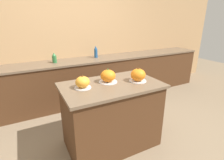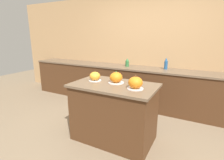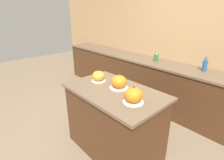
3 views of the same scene
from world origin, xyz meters
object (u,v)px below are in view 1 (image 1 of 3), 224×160
at_px(bottle_tall, 96,52).
at_px(bottle_short, 54,58).
at_px(pumpkin_cake_center, 108,76).
at_px(pumpkin_cake_right, 138,75).
at_px(pumpkin_cake_left, 83,82).

relative_size(bottle_tall, bottle_short, 1.32).
xyz_separation_m(pumpkin_cake_center, pumpkin_cake_right, (0.36, -0.15, 0.00)).
xyz_separation_m(pumpkin_cake_right, bottle_short, (-0.77, 1.53, 0.00)).
bearing_deg(bottle_tall, pumpkin_cake_left, -117.75).
bearing_deg(pumpkin_cake_right, pumpkin_cake_center, 158.09).
bearing_deg(pumpkin_cake_right, bottle_short, 116.82).
bearing_deg(pumpkin_cake_left, pumpkin_cake_right, -8.30).
bearing_deg(pumpkin_cake_left, pumpkin_cake_center, 6.70).
relative_size(pumpkin_cake_left, pumpkin_cake_center, 0.83).
height_order(pumpkin_cake_center, bottle_short, pumpkin_cake_center).
distance_m(pumpkin_cake_left, pumpkin_cake_right, 0.72).
xyz_separation_m(pumpkin_cake_center, bottle_tall, (0.44, 1.46, 0.04)).
distance_m(pumpkin_cake_center, bottle_tall, 1.52).
bearing_deg(pumpkin_cake_center, pumpkin_cake_right, -21.91).
relative_size(pumpkin_cake_center, pumpkin_cake_right, 1.06).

